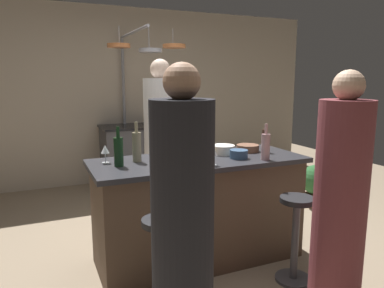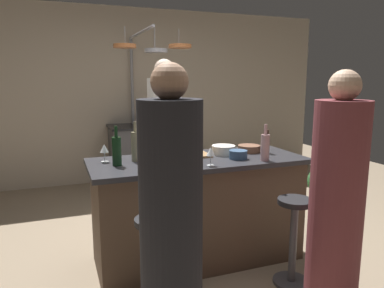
{
  "view_description": "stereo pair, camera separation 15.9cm",
  "coord_description": "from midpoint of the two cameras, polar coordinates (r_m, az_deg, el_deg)",
  "views": [
    {
      "loc": [
        -1.24,
        -2.71,
        1.56
      ],
      "look_at": [
        0.0,
        0.15,
        1.0
      ],
      "focal_mm": 34.08,
      "sensor_mm": 36.0,
      "label": 1
    },
    {
      "loc": [
        -1.1,
        -2.77,
        1.56
      ],
      "look_at": [
        0.0,
        0.15,
        1.0
      ],
      "focal_mm": 34.08,
      "sensor_mm": 36.0,
      "label": 2
    }
  ],
  "objects": [
    {
      "name": "potted_plant",
      "position": [
        4.73,
        20.65,
        -5.99
      ],
      "size": [
        0.36,
        0.36,
        0.52
      ],
      "color": "brown",
      "rests_on": "ground_plane"
    },
    {
      "name": "pepper_mill",
      "position": [
        3.36,
        12.83,
        0.42
      ],
      "size": [
        0.05,
        0.05,
        0.21
      ],
      "primitive_type": "cylinder",
      "color": "#382319",
      "rests_on": "kitchen_island"
    },
    {
      "name": "mixing_bowl_blue",
      "position": [
        3.07,
        8.73,
        -1.65
      ],
      "size": [
        0.15,
        0.15,
        0.07
      ],
      "primitive_type": "cylinder",
      "color": "#334C6B",
      "rests_on": "kitchen_island"
    },
    {
      "name": "chef",
      "position": [
        4.04,
        -3.08,
        -0.38
      ],
      "size": [
        0.37,
        0.37,
        1.77
      ],
      "color": "white",
      "rests_on": "ground_plane"
    },
    {
      "name": "guest_left",
      "position": [
        2.05,
        -1.02,
        -12.7
      ],
      "size": [
        0.35,
        0.35,
        1.65
      ],
      "color": "black",
      "rests_on": "ground_plane"
    },
    {
      "name": "wine_bottle_white",
      "position": [
        2.97,
        -7.29,
        -0.28
      ],
      "size": [
        0.07,
        0.07,
        0.32
      ],
      "color": "gray",
      "rests_on": "kitchen_island"
    },
    {
      "name": "guest_right",
      "position": [
        2.58,
        23.3,
        -9.02
      ],
      "size": [
        0.34,
        0.34,
        1.62
      ],
      "color": "brown",
      "rests_on": "ground_plane"
    },
    {
      "name": "wine_bottle_dark",
      "position": [
        2.98,
        -2.07,
        -0.08
      ],
      "size": [
        0.07,
        0.07,
        0.33
      ],
      "color": "black",
      "rests_on": "kitchen_island"
    },
    {
      "name": "wine_glass_by_chef",
      "position": [
        2.73,
        -4.63,
        -1.61
      ],
      "size": [
        0.07,
        0.07,
        0.15
      ],
      "color": "silver",
      "rests_on": "kitchen_island"
    },
    {
      "name": "stove_range",
      "position": [
        5.44,
        -7.7,
        -1.74
      ],
      "size": [
        0.8,
        0.64,
        0.89
      ],
      "color": "#47474C",
      "rests_on": "ground_plane"
    },
    {
      "name": "ground_plane",
      "position": [
        3.37,
        2.36,
        -17.45
      ],
      "size": [
        9.0,
        9.0,
        0.0
      ],
      "primitive_type": "plane",
      "color": "gray"
    },
    {
      "name": "wine_bottle_rose",
      "position": [
        3.03,
        12.85,
        -0.44
      ],
      "size": [
        0.07,
        0.07,
        0.3
      ],
      "color": "#B78C8E",
      "rests_on": "kitchen_island"
    },
    {
      "name": "wine_bottle_red",
      "position": [
        2.84,
        -10.15,
        -0.99
      ],
      "size": [
        0.07,
        0.07,
        0.31
      ],
      "color": "#143319",
      "rests_on": "kitchen_island"
    },
    {
      "name": "wine_glass_near_right_guest",
      "position": [
        2.79,
        4.57,
        -1.34
      ],
      "size": [
        0.07,
        0.07,
        0.15
      ],
      "color": "silver",
      "rests_on": "kitchen_island"
    },
    {
      "name": "overhead_pot_rack",
      "position": [
        4.78,
        -6.18,
        12.07
      ],
      "size": [
        0.92,
        1.38,
        2.17
      ],
      "color": "gray",
      "rests_on": "ground_plane"
    },
    {
      "name": "wine_glass_near_left_guest",
      "position": [
        2.97,
        -12.08,
        -0.83
      ],
      "size": [
        0.07,
        0.07,
        0.15
      ],
      "color": "silver",
      "rests_on": "kitchen_island"
    },
    {
      "name": "mixing_bowl_wooden",
      "position": [
        3.38,
        10.26,
        -0.72
      ],
      "size": [
        0.2,
        0.2,
        0.06
      ],
      "primitive_type": "cylinder",
      "color": "brown",
      "rests_on": "kitchen_island"
    },
    {
      "name": "bar_stool_left",
      "position": [
        2.51,
        -3.86,
        -18.01
      ],
      "size": [
        0.28,
        0.28,
        0.68
      ],
      "color": "#4C4C51",
      "rests_on": "ground_plane"
    },
    {
      "name": "bar_stool_right",
      "position": [
        2.97,
        17.12,
        -13.82
      ],
      "size": [
        0.28,
        0.28,
        0.68
      ],
      "color": "#4C4C51",
      "rests_on": "ground_plane"
    },
    {
      "name": "cutting_board",
      "position": [
        3.14,
        1.31,
        -1.81
      ],
      "size": [
        0.32,
        0.22,
        0.02
      ],
      "primitive_type": "cube",
      "color": "#997047",
      "rests_on": "kitchen_island"
    },
    {
      "name": "mixing_bowl_ceramic",
      "position": [
        3.24,
        6.35,
        -0.94
      ],
      "size": [
        0.21,
        0.21,
        0.08
      ],
      "primitive_type": "cylinder",
      "color": "silver",
      "rests_on": "kitchen_island"
    },
    {
      "name": "kitchen_island",
      "position": [
        3.18,
        2.42,
        -10.21
      ],
      "size": [
        1.8,
        0.72,
        0.9
      ],
      "color": "brown",
      "rests_on": "ground_plane"
    },
    {
      "name": "back_wall",
      "position": [
        5.72,
        -8.82,
        7.45
      ],
      "size": [
        6.4,
        0.16,
        2.6
      ],
      "primitive_type": "cube",
      "color": "#BCAD99",
      "rests_on": "ground_plane"
    }
  ]
}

